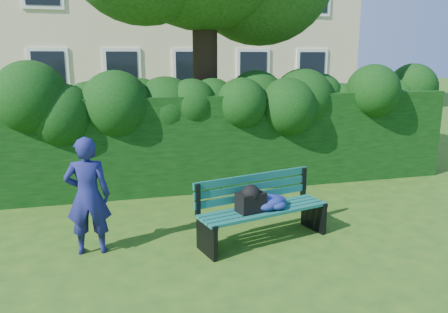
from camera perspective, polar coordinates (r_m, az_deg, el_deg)
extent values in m
plane|color=#275018|center=(6.63, 1.34, -9.16)|extent=(80.00, 80.00, 0.00)
cube|color=white|center=(16.00, -21.89, 10.22)|extent=(1.30, 0.08, 1.60)
cube|color=black|center=(15.96, -21.90, 10.21)|extent=(1.05, 0.04, 1.35)
cube|color=white|center=(15.90, -13.14, 10.79)|extent=(1.30, 0.08, 1.60)
cube|color=black|center=(15.86, -13.13, 10.78)|extent=(1.05, 0.04, 1.35)
cube|color=white|center=(16.16, -4.45, 11.11)|extent=(1.30, 0.08, 1.60)
cube|color=black|center=(16.12, -4.42, 11.10)|extent=(1.05, 0.04, 1.35)
cube|color=white|center=(16.76, 3.81, 11.18)|extent=(1.30, 0.08, 1.60)
cube|color=black|center=(16.72, 3.85, 11.17)|extent=(1.05, 0.04, 1.35)
cube|color=white|center=(17.66, 11.35, 11.05)|extent=(1.30, 0.08, 1.60)
cube|color=black|center=(17.63, 11.41, 11.04)|extent=(1.05, 0.04, 1.35)
cube|color=black|center=(8.43, -2.77, 2.01)|extent=(10.00, 1.00, 1.80)
cylinder|color=black|center=(9.09, -2.48, 12.09)|extent=(0.50, 0.50, 4.73)
cube|color=#105347|center=(5.88, 6.25, -7.49)|extent=(1.82, 0.55, 0.04)
cube|color=#105347|center=(5.97, 5.59, -7.15)|extent=(1.82, 0.55, 0.04)
cube|color=#105347|center=(6.06, 4.95, -6.81)|extent=(1.82, 0.55, 0.04)
cube|color=#105347|center=(6.16, 4.33, -6.49)|extent=(1.82, 0.55, 0.04)
cube|color=#105347|center=(6.18, 3.94, -5.14)|extent=(1.81, 0.48, 0.10)
cube|color=#105347|center=(6.15, 3.91, -3.96)|extent=(1.81, 0.48, 0.10)
cube|color=#105347|center=(6.12, 3.87, -2.77)|extent=(1.81, 0.48, 0.10)
cube|color=black|center=(5.69, -2.26, -10.63)|extent=(0.18, 0.50, 0.44)
cube|color=black|center=(5.75, -3.47, -5.78)|extent=(0.07, 0.07, 0.45)
cube|color=black|center=(5.56, -2.05, -8.73)|extent=(0.16, 0.42, 0.05)
cube|color=black|center=(6.60, 11.61, -7.50)|extent=(0.18, 0.50, 0.44)
cube|color=black|center=(6.65, 10.33, -3.37)|extent=(0.07, 0.07, 0.45)
cube|color=black|center=(6.49, 11.98, -5.80)|extent=(0.16, 0.42, 0.05)
cube|color=white|center=(5.84, 3.60, -7.25)|extent=(0.21, 0.17, 0.02)
cube|color=black|center=(5.85, 3.50, -5.96)|extent=(0.41, 0.32, 0.26)
imported|color=navy|center=(5.82, -17.36, -4.94)|extent=(0.58, 0.40, 1.53)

